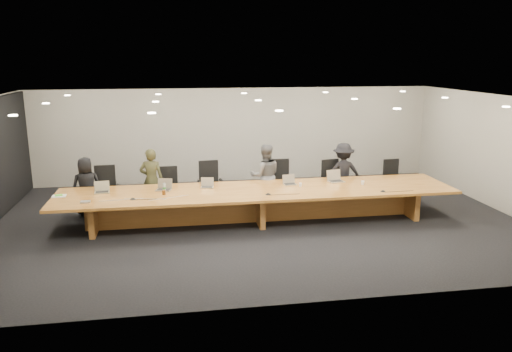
{
  "coord_description": "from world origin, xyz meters",
  "views": [
    {
      "loc": [
        -1.84,
        -10.8,
        3.69
      ],
      "look_at": [
        0.0,
        0.3,
        1.0
      ],
      "focal_mm": 35.0,
      "sensor_mm": 36.0,
      "label": 1
    }
  ],
  "objects_px": {
    "mic_right": "(383,191)",
    "chair_far_left": "(105,190)",
    "person_c": "(265,176)",
    "mic_center": "(268,194)",
    "water_bottle": "(164,188)",
    "chair_mid_right": "(281,182)",
    "mic_left": "(133,199)",
    "chair_right": "(334,181)",
    "chair_mid_left": "(211,184)",
    "laptop_d": "(290,180)",
    "av_box": "(85,202)",
    "chair_left": "(169,188)",
    "laptop_b": "(163,185)",
    "person_b": "(152,180)",
    "person_d": "(343,173)",
    "laptop_c": "(207,183)",
    "amber_mug": "(164,192)",
    "chair_far_right": "(394,179)",
    "paper_cup_far": "(363,183)",
    "conference_table": "(258,199)",
    "laptop_e": "(336,176)",
    "person_a": "(87,186)",
    "paper_cup_near": "(300,185)"
  },
  "relations": [
    {
      "from": "chair_right",
      "to": "chair_mid_left",
      "type": "bearing_deg",
      "value": 167.08
    },
    {
      "from": "chair_far_right",
      "to": "amber_mug",
      "type": "height_order",
      "value": "chair_far_right"
    },
    {
      "from": "av_box",
      "to": "paper_cup_far",
      "type": "bearing_deg",
      "value": 0.36
    },
    {
      "from": "chair_mid_right",
      "to": "person_d",
      "type": "xyz_separation_m",
      "value": [
        1.62,
        -0.05,
        0.19
      ]
    },
    {
      "from": "laptop_c",
      "to": "chair_far_right",
      "type": "bearing_deg",
      "value": 19.4
    },
    {
      "from": "chair_far_left",
      "to": "person_d",
      "type": "bearing_deg",
      "value": -3.23
    },
    {
      "from": "chair_left",
      "to": "person_b",
      "type": "distance_m",
      "value": 0.47
    },
    {
      "from": "chair_left",
      "to": "laptop_b",
      "type": "height_order",
      "value": "chair_left"
    },
    {
      "from": "chair_right",
      "to": "person_d",
      "type": "relative_size",
      "value": 0.73
    },
    {
      "from": "person_a",
      "to": "person_b",
      "type": "height_order",
      "value": "person_b"
    },
    {
      "from": "person_b",
      "to": "paper_cup_far",
      "type": "distance_m",
      "value": 5.08
    },
    {
      "from": "person_c",
      "to": "laptop_e",
      "type": "xyz_separation_m",
      "value": [
        1.62,
        -0.71,
        0.1
      ]
    },
    {
      "from": "chair_mid_left",
      "to": "chair_mid_right",
      "type": "height_order",
      "value": "chair_mid_left"
    },
    {
      "from": "av_box",
      "to": "mic_right",
      "type": "bearing_deg",
      "value": -5.7
    },
    {
      "from": "conference_table",
      "to": "person_c",
      "type": "distance_m",
      "value": 1.21
    },
    {
      "from": "water_bottle",
      "to": "mic_center",
      "type": "xyz_separation_m",
      "value": [
        2.25,
        -0.56,
        -0.09
      ]
    },
    {
      "from": "water_bottle",
      "to": "mic_center",
      "type": "bearing_deg",
      "value": -13.89
    },
    {
      "from": "mic_right",
      "to": "mic_center",
      "type": "bearing_deg",
      "value": 176.23
    },
    {
      "from": "paper_cup_near",
      "to": "av_box",
      "type": "xyz_separation_m",
      "value": [
        -4.73,
        -0.56,
        -0.03
      ]
    },
    {
      "from": "laptop_c",
      "to": "av_box",
      "type": "relative_size",
      "value": 1.49
    },
    {
      "from": "chair_mid_right",
      "to": "paper_cup_far",
      "type": "relative_size",
      "value": 12.55
    },
    {
      "from": "conference_table",
      "to": "chair_right",
      "type": "distance_m",
      "value": 2.5
    },
    {
      "from": "chair_far_left",
      "to": "amber_mug",
      "type": "height_order",
      "value": "chair_far_left"
    },
    {
      "from": "mic_right",
      "to": "chair_far_left",
      "type": "bearing_deg",
      "value": 163.79
    },
    {
      "from": "chair_far_left",
      "to": "laptop_e",
      "type": "relative_size",
      "value": 3.2
    },
    {
      "from": "chair_far_left",
      "to": "laptop_c",
      "type": "xyz_separation_m",
      "value": [
        2.39,
        -0.82,
        0.28
      ]
    },
    {
      "from": "person_d",
      "to": "mic_center",
      "type": "bearing_deg",
      "value": 38.7
    },
    {
      "from": "laptop_b",
      "to": "person_c",
      "type": "bearing_deg",
      "value": 35.11
    },
    {
      "from": "chair_mid_left",
      "to": "person_b",
      "type": "xyz_separation_m",
      "value": [
        -1.44,
        -0.09,
        0.19
      ]
    },
    {
      "from": "chair_far_right",
      "to": "person_d",
      "type": "xyz_separation_m",
      "value": [
        -1.46,
        -0.04,
        0.24
      ]
    },
    {
      "from": "mic_center",
      "to": "water_bottle",
      "type": "bearing_deg",
      "value": 166.11
    },
    {
      "from": "chair_right",
      "to": "laptop_e",
      "type": "height_order",
      "value": "chair_right"
    },
    {
      "from": "mic_left",
      "to": "mic_right",
      "type": "relative_size",
      "value": 1.04
    },
    {
      "from": "laptop_c",
      "to": "laptop_e",
      "type": "bearing_deg",
      "value": 9.63
    },
    {
      "from": "chair_mid_right",
      "to": "mic_left",
      "type": "bearing_deg",
      "value": -154.83
    },
    {
      "from": "chair_right",
      "to": "water_bottle",
      "type": "bearing_deg",
      "value": -176.35
    },
    {
      "from": "conference_table",
      "to": "water_bottle",
      "type": "relative_size",
      "value": 43.71
    },
    {
      "from": "laptop_d",
      "to": "laptop_e",
      "type": "relative_size",
      "value": 0.81
    },
    {
      "from": "person_c",
      "to": "chair_right",
      "type": "bearing_deg",
      "value": -174.76
    },
    {
      "from": "water_bottle",
      "to": "av_box",
      "type": "height_order",
      "value": "water_bottle"
    },
    {
      "from": "mic_left",
      "to": "person_a",
      "type": "bearing_deg",
      "value": 128.05
    },
    {
      "from": "chair_left",
      "to": "person_c",
      "type": "xyz_separation_m",
      "value": [
        2.39,
        -0.13,
        0.26
      ]
    },
    {
      "from": "chair_left",
      "to": "chair_right",
      "type": "xyz_separation_m",
      "value": [
        4.21,
        -0.04,
        0.02
      ]
    },
    {
      "from": "person_c",
      "to": "mic_center",
      "type": "xyz_separation_m",
      "value": [
        -0.22,
        -1.57,
        -0.03
      ]
    },
    {
      "from": "laptop_d",
      "to": "av_box",
      "type": "relative_size",
      "value": 1.52
    },
    {
      "from": "laptop_d",
      "to": "chair_far_right",
      "type": "bearing_deg",
      "value": 12.51
    },
    {
      "from": "chair_far_left",
      "to": "av_box",
      "type": "distance_m",
      "value": 1.65
    },
    {
      "from": "laptop_b",
      "to": "laptop_d",
      "type": "relative_size",
      "value": 1.12
    },
    {
      "from": "person_b",
      "to": "water_bottle",
      "type": "height_order",
      "value": "person_b"
    },
    {
      "from": "chair_far_left",
      "to": "laptop_c",
      "type": "distance_m",
      "value": 2.54
    }
  ]
}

